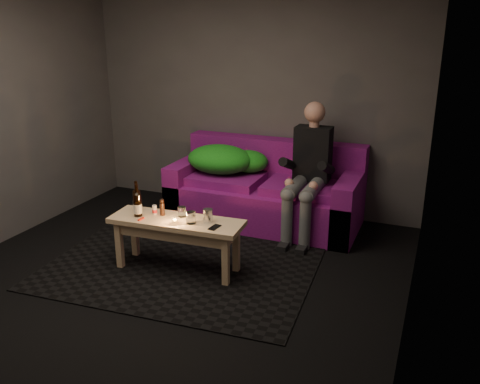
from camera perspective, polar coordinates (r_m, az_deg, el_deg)
The scene contains 17 objects.
floor at distance 4.48m, azimuth -9.20°, elevation -10.65°, with size 4.50×4.50×0.00m, color black.
room at distance 4.35m, azimuth -7.09°, elevation 11.52°, with size 4.50×4.50×4.50m.
rug at distance 4.80m, azimuth -6.65°, elevation -8.30°, with size 2.43×1.76×0.01m, color black.
sofa at distance 5.72m, azimuth 2.97°, elevation -0.23°, with size 2.08×0.94×0.90m.
green_blanket at distance 5.79m, azimuth -1.68°, elevation 3.63°, with size 0.92×0.63×0.31m.
person at distance 5.31m, azimuth 7.67°, elevation 2.60°, with size 0.38×0.86×1.39m.
coffee_table at distance 4.60m, azimuth -7.13°, elevation -4.08°, with size 1.23×0.46×0.50m.
beer_bottle_a at distance 4.78m, azimuth -11.50°, elevation -0.90°, with size 0.07×0.07×0.29m.
beer_bottle_b at distance 4.66m, azimuth -11.44°, elevation -1.36°, with size 0.08×0.08×0.30m.
salt_shaker at distance 4.70m, azimuth -9.57°, elevation -1.98°, with size 0.04×0.04×0.09m, color silver.
pepper_mill at distance 4.65m, azimuth -8.73°, elevation -1.91°, with size 0.04×0.04×0.12m, color black.
tumbler_back at distance 4.61m, azimuth -6.55°, elevation -2.21°, with size 0.08×0.08×0.09m, color white.
tealight at distance 4.47m, azimuth -7.33°, elevation -3.26°, with size 0.06×0.06×0.04m.
tumbler_front at distance 4.44m, azimuth -5.53°, elevation -2.88°, with size 0.08×0.08×0.11m, color white.
steel_cup at distance 4.46m, azimuth -3.62°, elevation -2.66°, with size 0.09×0.09×0.12m, color silver.
smartphone at distance 4.35m, azimuth -2.87°, elevation -3.98°, with size 0.06×0.13×0.01m, color black.
red_lighter at distance 4.60m, azimuth -11.06°, elevation -2.99°, with size 0.02×0.07×0.01m, color red.
Camera 1 is at (2.10, -3.30, 2.17)m, focal length 38.00 mm.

